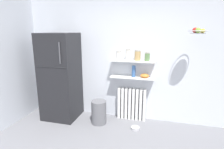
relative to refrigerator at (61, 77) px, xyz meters
name	(u,v)px	position (x,y,z in m)	size (l,w,h in m)	color
back_wall	(128,59)	(1.39, 0.39, 0.38)	(7.04, 0.10, 2.60)	silver
refrigerator	(61,77)	(0.00, 0.00, 0.00)	(0.72, 0.71, 1.83)	black
radiator	(132,104)	(1.51, 0.26, -0.57)	(0.60, 0.12, 0.69)	white
wall_shelf_lower	(132,77)	(1.51, 0.23, 0.02)	(0.90, 0.22, 0.03)	white
wall_shelf_upper	(133,61)	(1.51, 0.23, 0.37)	(0.90, 0.22, 0.03)	white
storage_jar_0	(119,56)	(1.23, 0.23, 0.47)	(0.11, 0.11, 0.17)	silver
storage_jar_1	(128,55)	(1.42, 0.23, 0.49)	(0.10, 0.10, 0.22)	silver
storage_jar_2	(138,55)	(1.61, 0.23, 0.48)	(0.12, 0.12, 0.21)	tan
storage_jar_3	(147,57)	(1.80, 0.23, 0.46)	(0.10, 0.10, 0.17)	#5B7F4C
vase	(134,71)	(1.54, 0.23, 0.15)	(0.08, 0.08, 0.23)	#38609E
shelf_bowl	(145,76)	(1.76, 0.23, 0.08)	(0.18, 0.18, 0.08)	orange
trash_bin	(99,112)	(0.89, -0.10, -0.67)	(0.31, 0.31, 0.49)	slate
pet_food_bowl	(135,128)	(1.66, -0.16, -0.89)	(0.16, 0.16, 0.05)	#B7B7BC
hanging_fruit_basket	(198,31)	(2.62, -0.02, 0.96)	(0.30, 0.30, 0.10)	#B2B2B7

